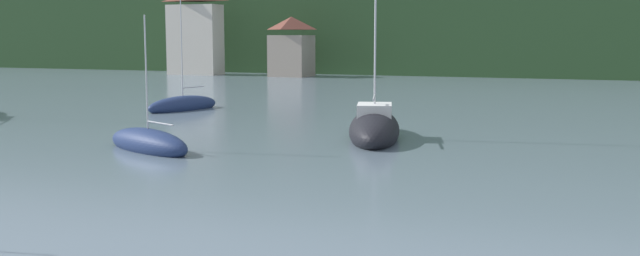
{
  "coord_description": "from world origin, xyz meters",
  "views": [
    {
      "loc": [
        8.98,
        15.95,
        5.12
      ],
      "look_at": [
        0.0,
        39.4,
        1.87
      ],
      "focal_mm": 40.6,
      "sensor_mm": 36.0,
      "label": 1
    }
  ],
  "objects_px": {
    "shore_building_westcentral": "(292,47)",
    "sailboat_far_0": "(374,128)",
    "sailboat_mid_6": "(148,143)",
    "shore_building_west": "(195,35)",
    "sailboat_far_2": "(183,105)"
  },
  "relations": [
    {
      "from": "shore_building_westcentral",
      "to": "sailboat_far_0",
      "type": "height_order",
      "value": "sailboat_far_0"
    },
    {
      "from": "shore_building_westcentral",
      "to": "sailboat_mid_6",
      "type": "relative_size",
      "value": 1.15
    },
    {
      "from": "sailboat_far_0",
      "to": "sailboat_mid_6",
      "type": "bearing_deg",
      "value": 115.14
    },
    {
      "from": "shore_building_west",
      "to": "sailboat_far_0",
      "type": "height_order",
      "value": "sailboat_far_0"
    },
    {
      "from": "shore_building_westcentral",
      "to": "shore_building_west",
      "type": "bearing_deg",
      "value": -176.81
    },
    {
      "from": "shore_building_west",
      "to": "sailboat_far_2",
      "type": "relative_size",
      "value": 1.3
    },
    {
      "from": "shore_building_west",
      "to": "sailboat_far_2",
      "type": "bearing_deg",
      "value": -60.49
    },
    {
      "from": "sailboat_far_2",
      "to": "sailboat_mid_6",
      "type": "bearing_deg",
      "value": 42.2
    },
    {
      "from": "sailboat_far_2",
      "to": "shore_building_westcentral",
      "type": "bearing_deg",
      "value": -151.74
    },
    {
      "from": "shore_building_westcentral",
      "to": "sailboat_far_2",
      "type": "bearing_deg",
      "value": -77.32
    },
    {
      "from": "sailboat_far_2",
      "to": "sailboat_mid_6",
      "type": "height_order",
      "value": "sailboat_far_2"
    },
    {
      "from": "shore_building_westcentral",
      "to": "sailboat_far_2",
      "type": "xyz_separation_m",
      "value": [
        8.95,
        -39.78,
        -3.24
      ]
    },
    {
      "from": "sailboat_far_0",
      "to": "sailboat_far_2",
      "type": "distance_m",
      "value": 18.23
    },
    {
      "from": "shore_building_westcentral",
      "to": "sailboat_mid_6",
      "type": "distance_m",
      "value": 57.96
    },
    {
      "from": "sailboat_far_0",
      "to": "shore_building_west",
      "type": "bearing_deg",
      "value": 23.34
    }
  ]
}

